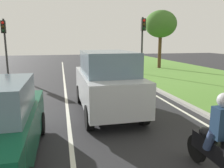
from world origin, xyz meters
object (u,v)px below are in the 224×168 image
(motorcycle, at_px, (221,154))
(traffic_light_near_right, at_px, (143,35))
(rider_person, at_px, (223,122))
(traffic_light_overhead_left, at_px, (4,37))
(tree_roadside_far, at_px, (161,24))
(car_suv_ahead, at_px, (107,82))

(motorcycle, xyz_separation_m, traffic_light_near_right, (3.26, 13.12, 2.46))
(rider_person, xyz_separation_m, traffic_light_near_right, (3.26, 13.07, 1.84))
(motorcycle, relative_size, rider_person, 1.63)
(traffic_light_overhead_left, distance_m, tree_roadside_far, 13.32)
(traffic_light_overhead_left, height_order, tree_roadside_far, tree_roadside_far)
(traffic_light_near_right, bearing_deg, tree_roadside_far, 49.02)
(traffic_light_near_right, xyz_separation_m, tree_roadside_far, (3.04, 3.50, 1.07))
(tree_roadside_far, bearing_deg, rider_person, -110.81)
(car_suv_ahead, bearing_deg, rider_person, -75.12)
(motorcycle, bearing_deg, traffic_light_near_right, 75.86)
(car_suv_ahead, distance_m, motorcycle, 4.82)
(motorcycle, height_order, traffic_light_near_right, traffic_light_near_right)
(motorcycle, distance_m, tree_roadside_far, 18.12)
(car_suv_ahead, height_order, traffic_light_overhead_left, traffic_light_overhead_left)
(car_suv_ahead, distance_m, traffic_light_overhead_left, 11.94)
(tree_roadside_far, bearing_deg, motorcycle, -110.75)
(car_suv_ahead, distance_m, rider_person, 4.73)
(car_suv_ahead, relative_size, traffic_light_near_right, 1.04)
(car_suv_ahead, bearing_deg, traffic_light_overhead_left, 117.98)
(motorcycle, height_order, tree_roadside_far, tree_roadside_far)
(motorcycle, height_order, traffic_light_overhead_left, traffic_light_overhead_left)
(rider_person, bearing_deg, tree_roadside_far, 69.00)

